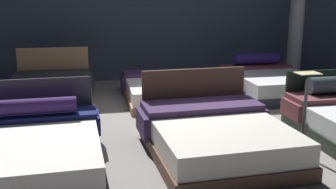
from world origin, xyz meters
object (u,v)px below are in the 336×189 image
at_px(support_pillar, 298,4).
at_px(price_sign, 304,124).
at_px(bed_3, 51,94).
at_px(bed_4, 169,90).
at_px(bed_1, 215,136).
at_px(bed_5, 269,83).
at_px(bed_0, 26,152).

bearing_deg(support_pillar, price_sign, -117.95).
height_order(bed_3, price_sign, price_sign).
distance_m(bed_4, price_sign, 3.21).
bearing_deg(bed_3, bed_1, -50.55).
height_order(bed_5, price_sign, price_sign).
bearing_deg(bed_4, price_sign, -69.60).
distance_m(bed_1, bed_5, 3.44).
relative_size(price_sign, support_pillar, 0.30).
bearing_deg(bed_5, bed_3, 179.56).
bearing_deg(bed_3, bed_0, -90.33).
relative_size(bed_1, price_sign, 1.94).
xyz_separation_m(bed_1, price_sign, (1.05, -0.26, 0.16)).
relative_size(bed_3, bed_5, 1.04).
relative_size(bed_0, bed_3, 1.01).
distance_m(bed_3, support_pillar, 5.92).
bearing_deg(bed_4, bed_0, -127.03).
xyz_separation_m(bed_5, price_sign, (-1.03, -3.00, 0.17)).
height_order(bed_1, price_sign, price_sign).
xyz_separation_m(price_sign, support_pillar, (2.34, 4.42, 1.35)).
xyz_separation_m(bed_3, support_pillar, (5.55, 1.39, 1.52)).
relative_size(bed_1, bed_3, 0.99).
xyz_separation_m(bed_4, support_pillar, (3.37, 1.39, 1.56)).
bearing_deg(price_sign, bed_0, 176.53).
height_order(bed_0, price_sign, price_sign).
distance_m(bed_4, bed_5, 2.06).
bearing_deg(bed_5, bed_4, 179.13).
relative_size(bed_1, bed_4, 1.04).
bearing_deg(bed_4, support_pillar, 24.14).
height_order(bed_3, bed_4, bed_3).
xyz_separation_m(bed_1, bed_5, (2.08, 2.74, -0.00)).
distance_m(bed_0, support_pillar, 7.20).
distance_m(bed_3, bed_4, 2.18).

